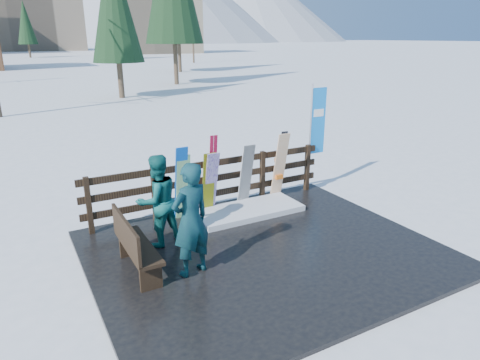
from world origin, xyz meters
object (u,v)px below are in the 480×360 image
snowboard_1 (183,187)px  snowboard_5 (280,167)px  snowboard_4 (246,175)px  bench (133,244)px  snowboard_0 (181,183)px  person_back (158,201)px  snowboard_3 (211,183)px  rental_flag (316,125)px  person_front (191,220)px  snowboard_2 (208,184)px

snowboard_1 → snowboard_5: (2.39, -0.00, 0.09)m
snowboard_4 → snowboard_5: size_ratio=0.91×
bench → snowboard_0: size_ratio=0.93×
bench → person_back: (0.69, 0.80, 0.33)m
snowboard_3 → person_back: (-1.45, -0.84, 0.16)m
rental_flag → person_front: (-4.29, -2.36, -0.67)m
snowboard_4 → rental_flag: (2.11, 0.27, 0.88)m
bench → snowboard_5: 4.23m
bench → person_back: size_ratio=0.88×
snowboard_3 → snowboard_4: (0.85, 0.00, 0.03)m
bench → snowboard_4: bearing=28.7°
snowboard_2 → snowboard_5: bearing=-0.0°
snowboard_2 → snowboard_5: 1.81m
snowboard_3 → person_front: (-1.33, -2.09, 0.24)m
snowboard_3 → person_back: bearing=-150.0°
snowboard_2 → bench: bearing=-141.7°
snowboard_5 → person_front: (-3.08, -2.09, 0.13)m
bench → snowboard_2: (2.08, 1.64, 0.17)m
snowboard_2 → snowboard_1: bearing=180.0°
snowboard_0 → person_back: (-0.78, -0.84, 0.06)m
rental_flag → person_front: 4.95m
snowboard_4 → snowboard_2: bearing=180.0°
rental_flag → person_back: (-4.42, -1.11, -0.76)m
snowboard_5 → snowboard_1: bearing=180.0°
snowboard_4 → snowboard_0: bearing=180.0°
bench → snowboard_5: bearing=22.9°
rental_flag → bench: bearing=-159.5°
snowboard_0 → rental_flag: rental_flag is taller
snowboard_3 → snowboard_5: 1.75m
bench → snowboard_3: bearing=37.5°
snowboard_3 → snowboard_0: bearing=180.0°
bench → snowboard_3: size_ratio=1.06×
bench → snowboard_0: bearing=48.3°
snowboard_4 → person_back: 2.46m
snowboard_1 → snowboard_5: size_ratio=0.87×
snowboard_1 → snowboard_0: bearing=180.0°
snowboard_2 → snowboard_5: (1.81, -0.00, 0.11)m
snowboard_1 → person_back: bearing=-134.1°
bench → snowboard_4: (2.99, 1.64, 0.21)m
snowboard_1 → person_back: (-0.81, -0.84, 0.14)m
snowboard_4 → snowboard_5: 0.90m
snowboard_5 → snowboard_0: bearing=180.0°
snowboard_0 → snowboard_3: (0.68, 0.00, -0.10)m
snowboard_3 → rental_flag: 3.11m
snowboard_2 → snowboard_4: size_ratio=0.94×
snowboard_2 → snowboard_3: size_ratio=0.98×
bench → snowboard_1: 2.23m
snowboard_2 → snowboard_3: 0.06m
snowboard_2 → person_back: 1.63m
snowboard_5 → rental_flag: bearing=12.5°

